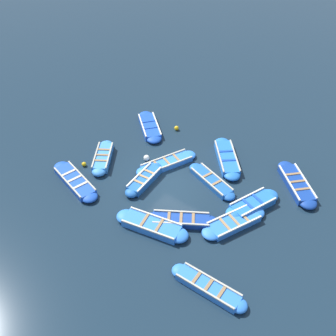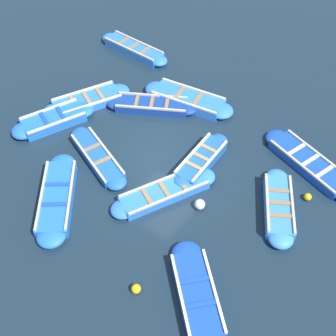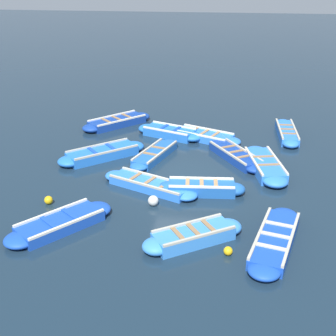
{
  "view_description": "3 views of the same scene",
  "coord_description": "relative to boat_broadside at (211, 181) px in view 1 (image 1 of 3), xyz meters",
  "views": [
    {
      "loc": [
        -12.63,
        -9.11,
        14.75
      ],
      "look_at": [
        0.55,
        0.54,
        0.49
      ],
      "focal_mm": 42.0,
      "sensor_mm": 36.0,
      "label": 1
    },
    {
      "loc": [
        8.56,
        7.19,
        12.35
      ],
      "look_at": [
        0.46,
        0.67,
        0.48
      ],
      "focal_mm": 50.0,
      "sensor_mm": 36.0,
      "label": 2
    },
    {
      "loc": [
        -1.41,
        15.92,
        7.56
      ],
      "look_at": [
        0.58,
        0.34,
        0.52
      ],
      "focal_mm": 50.0,
      "sensor_mm": 36.0,
      "label": 3
    }
  ],
  "objects": [
    {
      "name": "boat_far_corner",
      "position": [
        -2.11,
        2.99,
        0.05
      ],
      "size": [
        3.1,
        0.95,
        0.46
      ],
      "color": "#1E59AD",
      "rests_on": "ground"
    },
    {
      "name": "boat_outer_left",
      "position": [
        -0.24,
        2.86,
        0.0
      ],
      "size": [
        3.81,
        2.28,
        0.36
      ],
      "color": "blue",
      "rests_on": "ground"
    },
    {
      "name": "boat_outer_right",
      "position": [
        -3.31,
        -0.27,
        0.01
      ],
      "size": [
        2.6,
        3.48,
        0.39
      ],
      "color": "navy",
      "rests_on": "ground"
    },
    {
      "name": "boat_drifting",
      "position": [
        -2.07,
        6.12,
        0.05
      ],
      "size": [
        3.11,
        2.41,
        0.46
      ],
      "color": "#3884E0",
      "rests_on": "ground"
    },
    {
      "name": "buoy_white_drifting",
      "position": [
        -0.57,
        4.08,
        0.02
      ],
      "size": [
        0.35,
        0.35,
        0.35
      ],
      "primitive_type": "sphere",
      "color": "silver",
      "rests_on": "ground"
    },
    {
      "name": "boat_mid_row",
      "position": [
        -4.41,
        6.0,
        0.01
      ],
      "size": [
        1.88,
        4.05,
        0.39
      ],
      "color": "#1947B7",
      "rests_on": "ground"
    },
    {
      "name": "boat_inner_gap",
      "position": [
        -1.89,
        -2.43,
        0.01
      ],
      "size": [
        3.66,
        2.33,
        0.38
      ],
      "color": "blue",
      "rests_on": "ground"
    },
    {
      "name": "boat_bow_out",
      "position": [
        2.16,
        0.28,
        0.04
      ],
      "size": [
        3.53,
        3.21,
        0.44
      ],
      "color": "blue",
      "rests_on": "ground"
    },
    {
      "name": "boat_centre",
      "position": [
        -5.69,
        -3.32,
        0.02
      ],
      "size": [
        0.84,
        3.6,
        0.4
      ],
      "color": "blue",
      "rests_on": "ground"
    },
    {
      "name": "buoy_orange_near",
      "position": [
        -3.08,
        6.65,
        -0.02
      ],
      "size": [
        0.26,
        0.26,
        0.26
      ],
      "primitive_type": "sphere",
      "color": "#EAB214",
      "rests_on": "ground"
    },
    {
      "name": "ground_plane",
      "position": [
        -1.39,
        1.79,
        -0.15
      ],
      "size": [
        120.0,
        120.0,
        0.0
      ],
      "primitive_type": "plane",
      "color": "#162838"
    },
    {
      "name": "boat_broadside",
      "position": [
        0.0,
        0.0,
        0.0
      ],
      "size": [
        1.78,
        3.52,
        0.36
      ],
      "color": "#1E59AD",
      "rests_on": "ground"
    },
    {
      "name": "boat_stern_in",
      "position": [
        -4.45,
        0.66,
        0.04
      ],
      "size": [
        1.67,
        3.9,
        0.44
      ],
      "color": "blue",
      "rests_on": "ground"
    },
    {
      "name": "buoy_yellow_far",
      "position": [
        2.95,
        4.42,
        -0.01
      ],
      "size": [
        0.29,
        0.29,
        0.29
      ],
      "primitive_type": "sphere",
      "color": "#EAB214",
      "rests_on": "ground"
    },
    {
      "name": "boat_alongside",
      "position": [
        2.48,
        -3.84,
        0.03
      ],
      "size": [
        3.3,
        3.36,
        0.42
      ],
      "color": "navy",
      "rests_on": "ground"
    },
    {
      "name": "boat_end_of_row",
      "position": [
        2.03,
        5.88,
        0.02
      ],
      "size": [
        3.05,
        3.35,
        0.4
      ],
      "color": "#1947B7",
      "rests_on": "ground"
    },
    {
      "name": "boat_near_quay",
      "position": [
        -0.29,
        -2.62,
        0.04
      ],
      "size": [
        3.36,
        2.03,
        0.45
      ],
      "color": "blue",
      "rests_on": "ground"
    }
  ]
}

